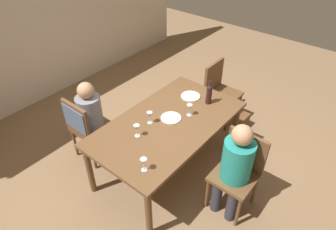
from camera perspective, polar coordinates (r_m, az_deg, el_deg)
The scene contains 16 objects.
ground_plane at distance 3.94m, azimuth 0.00°, elevation -9.86°, with size 10.00×10.00×0.00m, color #846647.
rear_room_partition at distance 5.12m, azimuth -25.41°, elevation 16.41°, with size 6.40×0.12×2.70m, color beige.
dining_table at distance 3.48m, azimuth 0.00°, elevation -2.32°, with size 1.84×1.04×0.75m.
chair_far_left at distance 3.79m, azimuth -15.92°, elevation -1.63°, with size 0.46×0.44×0.92m.
chair_near at distance 3.29m, azimuth 13.42°, elevation -9.74°, with size 0.44×0.44×0.92m.
chair_right_end at distance 4.48m, azimuth 9.77°, elevation 5.04°, with size 0.44×0.44×0.92m.
person_woman_host at distance 3.82m, azimuth -14.31°, elevation 0.06°, with size 0.34×0.30×1.12m.
person_man_bearded at distance 3.13m, azimuth 12.76°, elevation -9.32°, with size 0.36×0.31×1.15m.
wine_bottle_tall_green at distance 3.69m, azimuth 7.85°, elevation 4.07°, with size 0.07×0.07×0.32m.
wine_glass_near_left at distance 3.48m, azimuth 4.13°, elevation 1.39°, with size 0.07×0.07×0.15m.
wine_glass_centre at distance 2.82m, azimuth -4.68°, elevation -8.99°, with size 0.07×0.07×0.15m.
wine_glass_near_right at distance 3.19m, azimuth -6.02°, elevation -2.55°, with size 0.07×0.07×0.15m.
wine_glass_far at distance 3.36m, azimuth -3.53°, elevation -0.07°, with size 0.07×0.07×0.15m.
dinner_plate_host at distance 3.86m, azimuth 4.34°, elevation 3.61°, with size 0.25×0.25×0.01m, color white.
dinner_plate_guest_left at distance 3.48m, azimuth 0.57°, elevation -0.55°, with size 0.24×0.24×0.01m, color silver.
handbag at distance 4.57m, azimuth 13.87°, elevation -1.39°, with size 0.28×0.12×0.22m, color brown.
Camera 1 is at (-2.07, -1.70, 2.89)m, focal length 31.86 mm.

